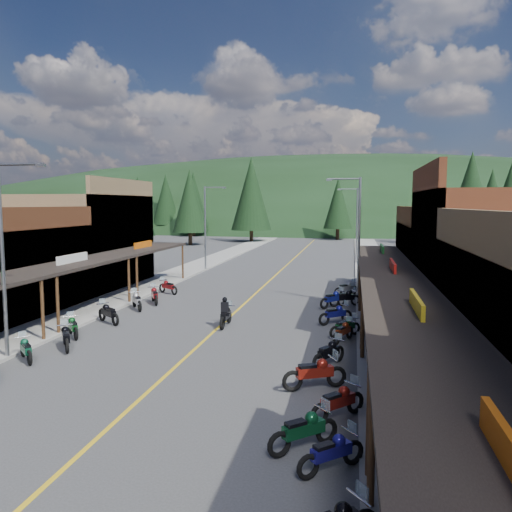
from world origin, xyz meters
The scene contains 44 objects.
ground centered at (0.00, 0.00, 0.00)m, with size 220.00×220.00×0.00m, color #38383A.
centerline centered at (0.00, 20.00, 0.01)m, with size 0.15×90.00×0.01m, color gold.
sidewalk_west centered at (-8.70, 20.00, 0.07)m, with size 3.40×94.00×0.15m, color gray.
sidewalk_east centered at (8.70, 20.00, 0.07)m, with size 3.40×94.00×0.15m, color gray.
shop_west_3 centered at (-13.78, 11.30, 3.52)m, with size 10.90×10.20×8.20m.
shop_east_2 centered at (13.78, 1.70, 3.52)m, with size 10.90×9.00×8.20m.
shop_east_3 centered at (13.75, 11.30, 2.53)m, with size 10.90×10.20×6.20m.
streetlight_0 centered at (-6.95, -6.00, 4.46)m, with size 2.16×0.18×8.00m.
streetlight_1 centered at (-6.95, 22.00, 4.46)m, with size 2.16×0.18×8.00m.
streetlight_2 centered at (6.95, 8.00, 4.46)m, with size 2.16×0.18×8.00m.
streetlight_3 centered at (6.95, 30.00, 4.46)m, with size 2.16×0.18×8.00m.
ridge_hill centered at (0.00, 135.00, 0.00)m, with size 310.00×140.00×60.00m, color black.
pine_0 centered at (-40.00, 62.00, 6.48)m, with size 5.04×5.04×11.00m.
pine_1 centered at (-24.00, 70.00, 7.24)m, with size 5.88×5.88×12.50m.
pine_2 centered at (-10.00, 58.00, 7.99)m, with size 6.72×6.72×14.00m.
pine_3 centered at (4.00, 66.00, 6.48)m, with size 5.04×5.04×11.00m.
pine_4 centered at (18.00, 60.00, 7.24)m, with size 5.88×5.88×12.50m.
pine_5 centered at (34.00, 72.00, 7.99)m, with size 6.72×6.72×14.00m.
pine_7 centered at (-32.00, 76.00, 7.24)m, with size 5.88×5.88×12.50m.
pine_8 centered at (-22.00, 40.00, 5.98)m, with size 4.48×4.48×10.00m.
pine_9 centered at (24.00, 45.00, 6.38)m, with size 4.93×4.93×10.80m.
pine_10 centered at (-18.00, 50.00, 6.78)m, with size 5.38×5.38×11.60m.
pine_11 centered at (20.00, 38.00, 7.19)m, with size 5.82×5.82×12.40m.
bike_west_5 centered at (-6.20, -6.06, 0.54)m, with size 0.63×1.89×1.08m, color #0D452C, non-canonical shape.
bike_west_6 centered at (-5.55, -4.23, 0.58)m, with size 0.68×2.04×1.17m, color black, non-canonical shape.
bike_west_7 centered at (-6.35, -2.34, 0.55)m, with size 0.65×1.94×1.11m, color #0E4619, non-canonical shape.
bike_west_8 centered at (-5.98, 0.50, 0.61)m, with size 0.71×2.14×1.22m, color black, non-canonical shape.
bike_west_9 centered at (-6.00, 4.09, 0.60)m, with size 0.70×2.09×1.20m, color #9A999E, non-canonical shape.
bike_west_10 centered at (-5.64, 5.97, 0.61)m, with size 0.71×2.13×1.22m, color maroon, non-canonical shape.
bike_west_11 centered at (-6.07, 9.44, 0.57)m, with size 0.66×1.99×1.14m, color maroon, non-canonical shape.
bike_east_2 centered at (6.34, -12.19, 0.54)m, with size 0.63×1.90×1.08m, color navy, non-canonical shape.
bike_east_3 centered at (5.59, -11.26, 0.60)m, with size 0.70×2.11×1.20m, color #0D4121, non-canonical shape.
bike_east_4 centered at (6.41, -9.21, 0.59)m, with size 0.69×2.07×1.18m, color maroon, non-canonical shape.
bike_east_5 centered at (5.54, -6.92, 0.65)m, with size 0.76×2.27×1.30m, color maroon, non-canonical shape.
bike_east_6 centered at (5.90, -4.35, 0.59)m, with size 0.68×2.05×1.17m, color black, non-canonical shape.
bike_east_7 centered at (6.38, -0.70, 0.54)m, with size 0.62×1.87×1.07m, color #62200D, non-canonical shape.
bike_east_8 centered at (6.45, 0.22, 0.54)m, with size 0.63×1.88×1.07m, color #0C3F1C, non-canonical shape.
bike_east_9 centered at (5.91, 2.70, 0.59)m, with size 0.69×2.08×1.19m, color navy, non-canonical shape.
bike_east_10 centered at (5.61, 6.89, 0.61)m, with size 0.71×2.12×1.21m, color navy, non-canonical shape.
bike_east_11 centered at (6.33, 7.44, 0.59)m, with size 0.69×2.07×1.18m, color black, non-canonical shape.
bike_east_12 centered at (6.34, 11.09, 0.57)m, with size 0.67×2.00×1.14m, color #95969A, non-canonical shape.
rider_on_bike centered at (0.32, 1.05, 0.65)m, with size 0.73×2.13×1.61m.
pedestrian_east_a centered at (8.57, -0.13, 1.02)m, with size 0.63×0.42×1.74m, color black.
pedestrian_east_b centered at (8.31, 9.95, 1.05)m, with size 0.87×0.50×1.80m, color brown.
Camera 1 is at (6.75, -23.60, 6.37)m, focal length 35.00 mm.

